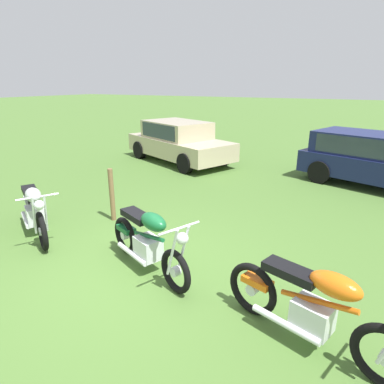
% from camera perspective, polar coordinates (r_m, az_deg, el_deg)
% --- Properties ---
extents(ground_plane, '(120.00, 120.00, 0.00)m').
position_cam_1_polar(ground_plane, '(5.20, -9.17, -13.52)').
color(ground_plane, '#476B2D').
extents(motorcycle_silver, '(1.93, 1.28, 1.02)m').
position_cam_1_polar(motorcycle_silver, '(6.78, -25.57, -2.81)').
color(motorcycle_silver, black).
rests_on(motorcycle_silver, ground).
extents(motorcycle_green, '(1.92, 1.05, 1.02)m').
position_cam_1_polar(motorcycle_green, '(4.99, -7.65, -8.41)').
color(motorcycle_green, black).
rests_on(motorcycle_green, ground).
extents(motorcycle_orange, '(2.09, 0.92, 1.02)m').
position_cam_1_polar(motorcycle_orange, '(3.88, 20.28, -18.23)').
color(motorcycle_orange, black).
rests_on(motorcycle_orange, ground).
extents(car_beige, '(4.56, 3.27, 1.43)m').
position_cam_1_polar(car_beige, '(11.93, -2.39, 9.05)').
color(car_beige, '#BCAD8C').
rests_on(car_beige, ground).
extents(car_navy, '(4.68, 3.03, 1.43)m').
position_cam_1_polar(car_navy, '(10.24, 29.93, 5.28)').
color(car_navy, '#161E4C').
rests_on(car_navy, ground).
extents(fence_post_wooden, '(0.10, 0.10, 1.10)m').
position_cam_1_polar(fence_post_wooden, '(6.93, -13.65, -0.49)').
color(fence_post_wooden, brown).
rests_on(fence_post_wooden, ground).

